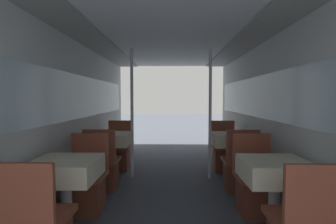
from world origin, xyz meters
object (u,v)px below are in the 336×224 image
(dining_table_right_0, at_px, (275,174))
(chair_right_far_1, at_px, (224,155))
(chair_left_far_0, at_px, (86,188))
(chair_right_near_1, at_px, (239,171))
(support_pole_left_1, at_px, (132,114))
(dining_table_left_0, at_px, (66,173))
(dining_table_left_1, at_px, (112,141))
(dining_table_right_1, at_px, (231,141))
(support_pole_right_1, at_px, (210,114))
(chair_left_far_1, at_px, (119,154))
(chair_right_far_0, at_px, (255,189))
(chair_left_near_1, at_px, (103,170))

(dining_table_right_0, height_order, chair_right_far_1, chair_right_far_1)
(chair_left_far_0, xyz_separation_m, chair_right_near_1, (1.92, 0.73, 0.00))
(chair_left_far_0, height_order, support_pole_left_1, support_pole_left_1)
(dining_table_left_0, relative_size, support_pole_left_1, 0.35)
(dining_table_left_0, relative_size, dining_table_right_0, 1.00)
(dining_table_left_0, distance_m, dining_table_left_1, 1.81)
(dining_table_right_1, height_order, support_pole_right_1, support_pole_right_1)
(chair_left_far_1, bearing_deg, chair_right_far_0, 136.80)
(dining_table_left_0, bearing_deg, support_pole_right_1, 48.69)
(chair_left_near_1, distance_m, chair_right_far_1, 2.20)
(chair_left_near_1, xyz_separation_m, chair_right_far_1, (1.92, 1.07, 0.00))
(chair_left_near_1, distance_m, chair_right_near_1, 1.92)
(chair_left_far_0, xyz_separation_m, chair_right_far_0, (1.92, 0.00, 0.00))
(dining_table_left_0, xyz_separation_m, chair_right_far_0, (1.92, 0.54, -0.33))
(chair_left_far_0, distance_m, dining_table_right_1, 2.33)
(dining_table_right_0, height_order, dining_table_right_1, same)
(dining_table_left_1, distance_m, chair_right_far_1, 2.03)
(chair_left_near_1, bearing_deg, chair_right_near_1, 0.00)
(dining_table_left_1, distance_m, chair_right_far_0, 2.33)
(chair_right_far_1, bearing_deg, dining_table_left_0, 50.63)
(chair_left_far_0, height_order, chair_right_far_1, same)
(chair_right_near_1, bearing_deg, dining_table_left_1, 164.39)
(dining_table_left_1, relative_size, dining_table_right_1, 1.00)
(chair_left_near_1, xyz_separation_m, dining_table_right_1, (1.92, 0.54, 0.33))
(dining_table_left_1, xyz_separation_m, dining_table_right_0, (1.92, -1.81, 0.00))
(dining_table_left_0, relative_size, support_pole_right_1, 0.35)
(dining_table_right_1, bearing_deg, dining_table_right_0, -90.00)
(dining_table_left_0, distance_m, chair_left_near_1, 1.31)
(dining_table_left_1, bearing_deg, support_pole_left_1, -0.00)
(chair_left_near_1, relative_size, support_pole_left_1, 0.42)
(chair_left_far_1, relative_size, support_pole_right_1, 0.42)
(chair_left_far_0, xyz_separation_m, dining_table_right_0, (1.92, -0.54, 0.33))
(chair_right_near_1, bearing_deg, chair_left_near_1, 180.00)
(chair_right_far_0, xyz_separation_m, dining_table_right_1, (0.00, 1.27, 0.33))
(dining_table_left_1, height_order, chair_left_far_1, chair_left_far_1)
(chair_right_far_1, xyz_separation_m, support_pole_right_1, (-0.34, -0.54, 0.77))
(dining_table_left_1, relative_size, chair_right_near_1, 0.84)
(dining_table_left_1, xyz_separation_m, support_pole_left_1, (0.34, -0.00, 0.43))
(dining_table_right_0, xyz_separation_m, dining_table_right_1, (0.00, 1.81, 0.00))
(chair_right_far_1, bearing_deg, chair_right_far_0, 90.00)
(chair_left_far_0, distance_m, dining_table_left_1, 1.31)
(chair_right_far_0, distance_m, support_pole_right_1, 1.52)
(chair_left_near_1, distance_m, support_pole_left_1, 1.00)
(chair_left_far_0, relative_size, support_pole_left_1, 0.42)
(chair_left_far_1, relative_size, chair_right_far_0, 1.00)
(chair_left_far_0, bearing_deg, dining_table_left_0, 90.00)
(support_pole_right_1, bearing_deg, support_pole_left_1, 180.00)
(dining_table_left_0, xyz_separation_m, dining_table_right_1, (1.92, 1.81, 0.00))
(chair_left_far_1, bearing_deg, support_pole_left_1, 122.01)
(chair_left_far_1, relative_size, dining_table_right_1, 1.20)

